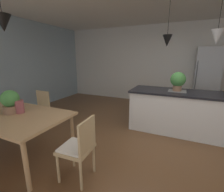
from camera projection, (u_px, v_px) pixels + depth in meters
name	position (u px, v px, depth m)	size (l,w,h in m)	color
ground_plane	(156.00, 152.00, 2.74)	(10.00, 8.40, 0.04)	brown
wall_back_kitchen	(174.00, 65.00, 5.30)	(10.00, 0.12, 2.70)	white
dining_table	(11.00, 117.00, 2.48)	(1.85, 1.02, 0.74)	tan
chair_kitchen_end	(79.00, 147.00, 2.02)	(0.42, 0.42, 0.87)	tan
chair_far_left	(39.00, 109.00, 3.48)	(0.41, 0.41, 0.87)	tan
kitchen_island	(182.00, 112.00, 3.37)	(2.22, 0.83, 0.91)	white
refrigerator	(206.00, 80.00, 4.66)	(0.66, 0.67, 1.89)	#B2B5B7
pendant_over_table	(3.00, 23.00, 2.19)	(0.23, 0.23, 0.74)	black
pendant_over_island_main	(167.00, 41.00, 3.19)	(0.19, 0.19, 0.88)	black
pendant_over_island_aux	(217.00, 37.00, 2.84)	(0.22, 0.22, 0.87)	black
potted_plant_on_island	(178.00, 80.00, 3.27)	(0.31, 0.31, 0.41)	#8C664C
potted_plant_on_table	(10.00, 101.00, 2.46)	(0.27, 0.27, 0.37)	#8C664C
vase_on_dining_table	(19.00, 107.00, 2.48)	(0.13, 0.13, 0.21)	#994C51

